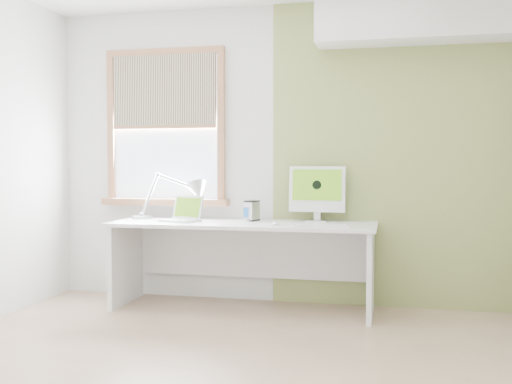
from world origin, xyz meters
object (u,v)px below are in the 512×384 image
(imac, at_px, (317,191))
(external_drive, at_px, (252,211))
(desk, at_px, (244,245))
(laptop, at_px, (183,215))
(desk_lamp, at_px, (188,194))

(imac, bearing_deg, external_drive, -171.24)
(desk, bearing_deg, external_drive, 63.91)
(desk, distance_m, laptop, 0.58)
(laptop, bearing_deg, external_drive, 14.21)
(laptop, xyz_separation_m, external_drive, (0.57, 0.14, 0.03))
(desk, distance_m, imac, 0.77)
(desk, bearing_deg, imac, 16.36)
(desk_lamp, xyz_separation_m, laptop, (0.04, -0.23, -0.16))
(desk, xyz_separation_m, desk_lamp, (-0.57, 0.18, 0.41))
(laptop, distance_m, imac, 1.16)
(laptop, height_order, external_drive, laptop)
(laptop, bearing_deg, imac, 11.56)
(desk_lamp, xyz_separation_m, imac, (1.16, -0.00, 0.04))
(desk, relative_size, imac, 4.64)
(external_drive, bearing_deg, desk_lamp, 171.82)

